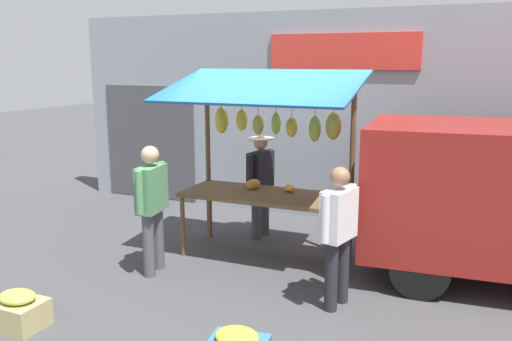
{
  "coord_description": "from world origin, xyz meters",
  "views": [
    {
      "loc": [
        -2.6,
        6.37,
        2.62
      ],
      "look_at": [
        0.0,
        0.3,
        1.25
      ],
      "focal_mm": 37.52,
      "sensor_mm": 36.0,
      "label": 1
    }
  ],
  "objects": [
    {
      "name": "market_stall",
      "position": [
        0.0,
        -0.06,
        1.57
      ],
      "size": [
        2.5,
        1.46,
        2.5
      ],
      "color": "brown",
      "rests_on": "ground"
    },
    {
      "name": "street_backdrop",
      "position": [
        0.06,
        -2.2,
        1.7
      ],
      "size": [
        9.0,
        0.3,
        3.4
      ],
      "color": "#8C939E",
      "rests_on": "ground"
    },
    {
      "name": "shopper_in_striped_shirt",
      "position": [
        1.07,
        1.05,
        0.93
      ],
      "size": [
        0.28,
        0.69,
        1.61
      ],
      "rotation": [
        0.0,
        0.0,
        -1.45
      ],
      "color": "#4C4C51",
      "rests_on": "ground"
    },
    {
      "name": "shopper_in_grey_tee",
      "position": [
        -1.28,
        1.07,
        0.88
      ],
      "size": [
        0.32,
        0.65,
        1.54
      ],
      "rotation": [
        0.0,
        0.0,
        -1.81
      ],
      "color": "#232328",
      "rests_on": "ground"
    },
    {
      "name": "vendor_with_sunhat",
      "position": [
        0.38,
        -0.75,
        0.9
      ],
      "size": [
        0.4,
        0.67,
        1.54
      ],
      "rotation": [
        0.0,
        0.0,
        1.45
      ],
      "color": "#4C4C51",
      "rests_on": "ground"
    },
    {
      "name": "produce_crate_near",
      "position": [
        1.51,
        2.77,
        0.17
      ],
      "size": [
        0.51,
        0.41,
        0.38
      ],
      "color": "tan",
      "rests_on": "ground"
    },
    {
      "name": "ground_plane",
      "position": [
        0.0,
        0.0,
        0.0
      ],
      "size": [
        40.0,
        40.0,
        0.0
      ],
      "primitive_type": "plane",
      "color": "#424244"
    }
  ]
}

